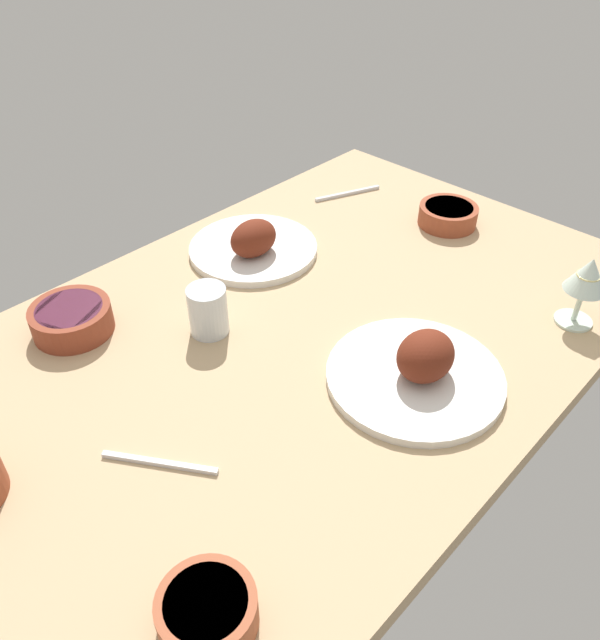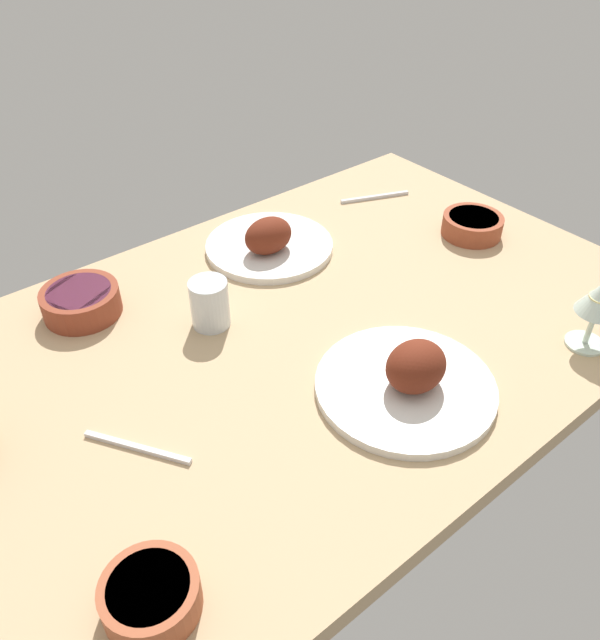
% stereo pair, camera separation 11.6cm
% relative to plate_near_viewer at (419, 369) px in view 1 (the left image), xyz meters
% --- Properties ---
extents(dining_table, '(1.40, 0.90, 0.04)m').
position_rel_plate_near_viewer_xyz_m(dining_table, '(0.04, -0.24, -0.04)').
color(dining_table, tan).
rests_on(dining_table, ground).
extents(plate_near_viewer, '(0.30, 0.30, 0.10)m').
position_rel_plate_near_viewer_xyz_m(plate_near_viewer, '(0.00, 0.00, 0.00)').
color(plate_near_viewer, silver).
rests_on(plate_near_viewer, dining_table).
extents(plate_center_main, '(0.28, 0.28, 0.09)m').
position_rel_plate_near_viewer_xyz_m(plate_center_main, '(-0.08, -0.49, -0.00)').
color(plate_center_main, silver).
rests_on(plate_center_main, dining_table).
extents(bowl_sauce, '(0.12, 0.12, 0.05)m').
position_rel_plate_near_viewer_xyz_m(bowl_sauce, '(0.51, 0.06, 0.00)').
color(bowl_sauce, '#A35133').
rests_on(bowl_sauce, dining_table).
extents(bowl_cream, '(0.13, 0.13, 0.05)m').
position_rel_plate_near_viewer_xyz_m(bowl_cream, '(-0.48, -0.26, 0.00)').
color(bowl_cream, brown).
rests_on(bowl_cream, dining_table).
extents(bowl_onions, '(0.15, 0.15, 0.05)m').
position_rel_plate_near_viewer_xyz_m(bowl_onions, '(0.33, -0.54, 0.00)').
color(bowl_onions, brown).
rests_on(bowl_onions, dining_table).
extents(wine_glass, '(0.08, 0.08, 0.14)m').
position_rel_plate_near_viewer_xyz_m(wine_glass, '(-0.33, 0.12, 0.07)').
color(wine_glass, silver).
rests_on(wine_glass, dining_table).
extents(water_tumbler, '(0.07, 0.07, 0.09)m').
position_rel_plate_near_viewer_xyz_m(water_tumbler, '(0.16, -0.35, 0.02)').
color(water_tumbler, silver).
rests_on(water_tumbler, dining_table).
extents(fork_loose, '(0.10, 0.15, 0.01)m').
position_rel_plate_near_viewer_xyz_m(fork_loose, '(0.41, -0.17, -0.02)').
color(fork_loose, silver).
rests_on(fork_loose, dining_table).
extents(spoon_loose, '(0.17, 0.08, 0.01)m').
position_rel_plate_near_viewer_xyz_m(spoon_loose, '(-0.43, -0.52, -0.02)').
color(spoon_loose, silver).
rests_on(spoon_loose, dining_table).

